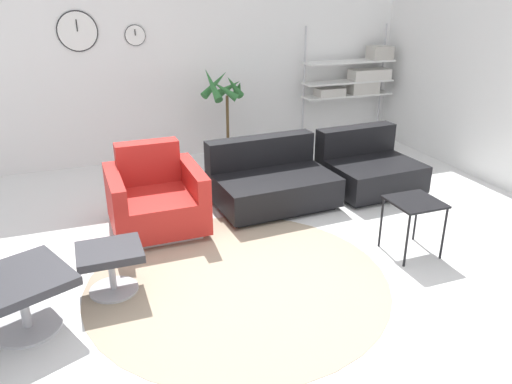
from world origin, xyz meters
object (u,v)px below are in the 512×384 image
(couch_low, at_px, (271,182))
(couch_second, at_px, (368,169))
(potted_plant, at_px, (226,123))
(shelf_unit, at_px, (358,78))
(ottoman, at_px, (110,260))
(side_table, at_px, (414,207))
(armchair_red, at_px, (156,200))

(couch_low, xyz_separation_m, couch_second, (1.17, 0.00, 0.00))
(potted_plant, distance_m, shelf_unit, 2.11)
(ottoman, relative_size, potted_plant, 0.38)
(couch_low, bearing_deg, couch_second, 176.84)
(ottoman, distance_m, potted_plant, 2.95)
(couch_low, height_order, side_table, couch_low)
(couch_second, height_order, shelf_unit, shelf_unit)
(ottoman, height_order, armchair_red, armchair_red)
(armchair_red, bearing_deg, couch_second, -176.81)
(couch_second, bearing_deg, shelf_unit, -119.67)
(ottoman, distance_m, armchair_red, 1.07)
(couch_second, bearing_deg, potted_plant, -50.27)
(ottoman, bearing_deg, couch_low, 32.85)
(potted_plant, xyz_separation_m, shelf_unit, (2.05, 0.34, 0.38))
(armchair_red, bearing_deg, couch_low, -173.21)
(armchair_red, relative_size, potted_plant, 0.68)
(armchair_red, xyz_separation_m, potted_plant, (1.16, 1.48, 0.27))
(ottoman, height_order, shelf_unit, shelf_unit)
(ottoman, height_order, couch_low, couch_low)
(ottoman, relative_size, armchair_red, 0.55)
(ottoman, distance_m, shelf_unit, 4.67)
(potted_plant, bearing_deg, armchair_red, -128.02)
(couch_second, distance_m, side_table, 1.47)
(shelf_unit, bearing_deg, armchair_red, -150.46)
(couch_low, bearing_deg, shelf_unit, -143.45)
(couch_low, distance_m, side_table, 1.58)
(shelf_unit, bearing_deg, side_table, -112.64)
(couch_low, xyz_separation_m, side_table, (0.72, -1.39, 0.19))
(ottoman, height_order, side_table, side_table)
(couch_low, relative_size, potted_plant, 1.00)
(side_table, bearing_deg, couch_low, 117.33)
(armchair_red, relative_size, shelf_unit, 0.51)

